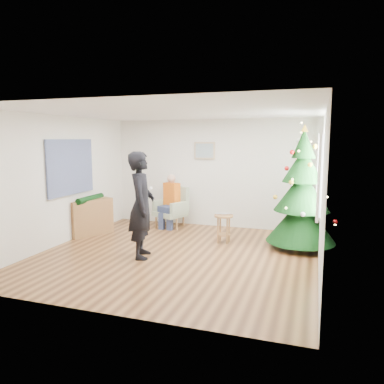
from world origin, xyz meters
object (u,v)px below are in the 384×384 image
(stool, at_px, (224,228))
(standing_man, at_px, (141,205))
(christmas_tree, at_px, (302,193))
(armchair, at_px, (172,212))
(console, at_px, (91,217))

(stool, distance_m, standing_man, 1.94)
(christmas_tree, height_order, armchair, christmas_tree)
(armchair, bearing_deg, standing_man, -57.59)
(armchair, distance_m, standing_man, 2.47)
(stool, height_order, console, console)
(console, bearing_deg, standing_man, -6.58)
(christmas_tree, bearing_deg, armchair, 164.30)
(standing_man, bearing_deg, stool, -59.53)
(christmas_tree, distance_m, standing_man, 3.10)
(christmas_tree, distance_m, armchair, 3.26)
(stool, bearing_deg, standing_man, -130.32)
(stool, relative_size, console, 0.58)
(armchair, bearing_deg, console, -113.70)
(christmas_tree, relative_size, standing_man, 1.26)
(christmas_tree, distance_m, console, 4.55)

